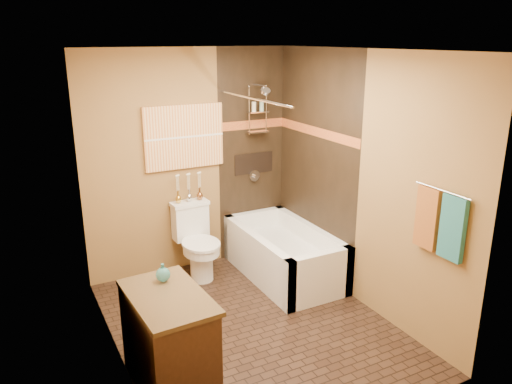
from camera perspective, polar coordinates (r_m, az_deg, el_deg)
floor at (r=4.87m, az=-0.59°, el=-14.96°), size 3.00×3.00×0.00m
wall_left at (r=3.96m, az=-16.32°, el=-3.30°), size 0.02×3.00×2.50m
wall_right at (r=4.96m, az=11.80°, el=1.19°), size 0.02×3.00×2.50m
wall_back at (r=5.66m, az=-7.57°, el=3.38°), size 2.40×0.02×2.50m
wall_front at (r=3.16m, az=11.94°, el=-8.34°), size 2.40×0.02×2.50m
ceiling at (r=4.11m, az=-0.70°, el=15.95°), size 3.00×3.00×0.00m
alcove_tile_back at (r=5.95m, az=-0.50°, el=4.22°), size 0.85×0.01×2.50m
alcove_tile_right at (r=5.53m, az=6.82°, el=3.10°), size 0.01×1.50×2.50m
mosaic_band_back at (r=5.86m, az=-0.47°, el=7.72°), size 0.85×0.01×0.10m
mosaic_band_right at (r=5.45m, az=6.87°, el=6.86°), size 0.01×1.50×0.10m
alcove_niche at (r=5.97m, az=-0.26°, el=3.30°), size 0.50×0.01×0.25m
shower_fixtures at (r=5.78m, az=0.21°, el=8.04°), size 0.24×0.33×1.16m
curtain_rod at (r=5.00m, az=-0.49°, el=10.68°), size 0.03×1.55×0.03m
towel_bar at (r=4.15m, az=20.54°, el=0.14°), size 0.02×0.55×0.02m
towel_teal at (r=4.16m, az=21.56°, el=-3.86°), size 0.05×0.22×0.52m
towel_rust at (r=4.32m, az=19.00°, el=-2.81°), size 0.05×0.22×0.52m
sunset_painting at (r=5.55m, az=-8.22°, el=6.26°), size 0.90×0.04×0.70m
vanity_mirror at (r=3.48m, az=-14.98°, el=-1.70°), size 0.01×1.00×0.90m
bathtub at (r=5.68m, az=3.18°, el=-7.45°), size 0.80×1.50×0.55m
toilet at (r=5.63m, az=-6.79°, el=-5.58°), size 0.43×0.63×0.83m
vanity at (r=4.03m, az=-9.91°, el=-16.32°), size 0.57×0.89×0.77m
teal_bottle at (r=4.00m, az=-10.60°, el=-9.05°), size 0.14×0.14×0.18m
bud_vases at (r=5.60m, az=-7.69°, el=0.59°), size 0.32×0.07×0.32m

